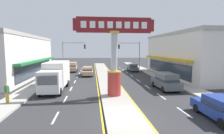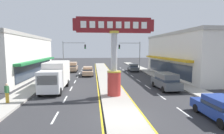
{
  "view_description": "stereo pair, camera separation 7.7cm",
  "coord_description": "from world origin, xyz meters",
  "px_view_note": "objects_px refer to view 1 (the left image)",
  "views": [
    {
      "loc": [
        -2.04,
        -11.52,
        4.62
      ],
      "look_at": [
        0.11,
        8.12,
        2.6
      ],
      "focal_mm": 28.44,
      "sensor_mm": 36.0,
      "label": 1
    },
    {
      "loc": [
        -1.97,
        -11.53,
        4.62
      ],
      "look_at": [
        0.11,
        8.12,
        2.6
      ],
      "focal_mm": 28.44,
      "sensor_mm": 36.0,
      "label": 2
    }
  ],
  "objects_px": {
    "pedestrian_near_kerb": "(7,92)",
    "box_truck_near_left_lane": "(56,75)",
    "storefront_right": "(194,55)",
    "sedan_kerb_right": "(221,108)",
    "traffic_light_right_side": "(132,51)",
    "suv_far_right_lane": "(72,67)",
    "district_sign": "(114,57)",
    "sedan_near_right_lane": "(88,71)",
    "storefront_left": "(10,57)",
    "sedan_far_left_oncoming": "(133,67)",
    "suv_mid_left_lane": "(166,81)",
    "traffic_light_left_side": "(71,51)"
  },
  "relations": [
    {
      "from": "suv_far_right_lane",
      "to": "sedan_kerb_right",
      "type": "relative_size",
      "value": 1.07
    },
    {
      "from": "storefront_right",
      "to": "traffic_light_right_side",
      "type": "distance_m",
      "value": 13.34
    },
    {
      "from": "suv_far_right_lane",
      "to": "suv_mid_left_lane",
      "type": "bearing_deg",
      "value": -54.59
    },
    {
      "from": "sedan_near_right_lane",
      "to": "pedestrian_near_kerb",
      "type": "bearing_deg",
      "value": -111.34
    },
    {
      "from": "traffic_light_right_side",
      "to": "box_truck_near_left_lane",
      "type": "distance_m",
      "value": 22.24
    },
    {
      "from": "sedan_near_right_lane",
      "to": "sedan_kerb_right",
      "type": "bearing_deg",
      "value": -65.77
    },
    {
      "from": "storefront_right",
      "to": "storefront_left",
      "type": "bearing_deg",
      "value": 177.79
    },
    {
      "from": "traffic_light_left_side",
      "to": "pedestrian_near_kerb",
      "type": "height_order",
      "value": "traffic_light_left_side"
    },
    {
      "from": "traffic_light_right_side",
      "to": "suv_far_right_lane",
      "type": "distance_m",
      "value": 13.28
    },
    {
      "from": "district_sign",
      "to": "box_truck_near_left_lane",
      "type": "xyz_separation_m",
      "value": [
        -6.22,
        3.63,
        -2.11
      ]
    },
    {
      "from": "sedan_kerb_right",
      "to": "traffic_light_left_side",
      "type": "bearing_deg",
      "value": 114.56
    },
    {
      "from": "suv_far_right_lane",
      "to": "pedestrian_near_kerb",
      "type": "xyz_separation_m",
      "value": [
        -2.83,
        -21.6,
        0.12
      ]
    },
    {
      "from": "storefront_left",
      "to": "suv_far_right_lane",
      "type": "height_order",
      "value": "storefront_left"
    },
    {
      "from": "traffic_light_right_side",
      "to": "pedestrian_near_kerb",
      "type": "xyz_separation_m",
      "value": [
        -15.59,
        -23.31,
        -3.14
      ]
    },
    {
      "from": "suv_mid_left_lane",
      "to": "traffic_light_right_side",
      "type": "bearing_deg",
      "value": 89.16
    },
    {
      "from": "box_truck_near_left_lane",
      "to": "pedestrian_near_kerb",
      "type": "distance_m",
      "value": 6.02
    },
    {
      "from": "storefront_left",
      "to": "sedan_kerb_right",
      "type": "bearing_deg",
      "value": -41.66
    },
    {
      "from": "suv_far_right_lane",
      "to": "sedan_kerb_right",
      "type": "distance_m",
      "value": 29.11
    },
    {
      "from": "storefront_left",
      "to": "sedan_kerb_right",
      "type": "xyz_separation_m",
      "value": [
        21.19,
        -18.86,
        -2.58
      ]
    },
    {
      "from": "district_sign",
      "to": "sedan_far_left_oncoming",
      "type": "distance_m",
      "value": 20.32
    },
    {
      "from": "storefront_left",
      "to": "traffic_light_right_side",
      "type": "height_order",
      "value": "storefront_left"
    },
    {
      "from": "suv_mid_left_lane",
      "to": "sedan_kerb_right",
      "type": "relative_size",
      "value": 1.07
    },
    {
      "from": "sedan_near_right_lane",
      "to": "box_truck_near_left_lane",
      "type": "distance_m",
      "value": 10.96
    },
    {
      "from": "suv_mid_left_lane",
      "to": "storefront_right",
      "type": "bearing_deg",
      "value": 45.74
    },
    {
      "from": "traffic_light_left_side",
      "to": "sedan_near_right_lane",
      "type": "xyz_separation_m",
      "value": [
        3.58,
        -7.53,
        -3.46
      ]
    },
    {
      "from": "storefront_left",
      "to": "traffic_light_right_side",
      "type": "bearing_deg",
      "value": 23.09
    },
    {
      "from": "traffic_light_left_side",
      "to": "suv_mid_left_lane",
      "type": "distance_m",
      "value": 23.26
    },
    {
      "from": "box_truck_near_left_lane",
      "to": "suv_mid_left_lane",
      "type": "relative_size",
      "value": 1.5
    },
    {
      "from": "sedan_near_right_lane",
      "to": "sedan_far_left_oncoming",
      "type": "distance_m",
      "value": 10.47
    },
    {
      "from": "district_sign",
      "to": "sedan_far_left_oncoming",
      "type": "bearing_deg",
      "value": 71.92
    },
    {
      "from": "suv_far_right_lane",
      "to": "pedestrian_near_kerb",
      "type": "relative_size",
      "value": 2.84
    },
    {
      "from": "district_sign",
      "to": "traffic_light_right_side",
      "type": "relative_size",
      "value": 1.23
    },
    {
      "from": "storefront_right",
      "to": "sedan_near_right_lane",
      "type": "bearing_deg",
      "value": 171.45
    },
    {
      "from": "district_sign",
      "to": "sedan_kerb_right",
      "type": "bearing_deg",
      "value": -45.48
    },
    {
      "from": "sedan_far_left_oncoming",
      "to": "sedan_kerb_right",
      "type": "height_order",
      "value": "same"
    },
    {
      "from": "pedestrian_near_kerb",
      "to": "storefront_left",
      "type": "bearing_deg",
      "value": 112.58
    },
    {
      "from": "pedestrian_near_kerb",
      "to": "box_truck_near_left_lane",
      "type": "bearing_deg",
      "value": 61.56
    },
    {
      "from": "district_sign",
      "to": "sedan_near_right_lane",
      "type": "bearing_deg",
      "value": 101.82
    },
    {
      "from": "traffic_light_left_side",
      "to": "box_truck_near_left_lane",
      "type": "relative_size",
      "value": 0.89
    },
    {
      "from": "storefront_right",
      "to": "pedestrian_near_kerb",
      "type": "distance_m",
      "value": 27.43
    },
    {
      "from": "traffic_light_right_side",
      "to": "sedan_far_left_oncoming",
      "type": "bearing_deg",
      "value": -96.4
    },
    {
      "from": "suv_far_right_lane",
      "to": "sedan_near_right_lane",
      "type": "bearing_deg",
      "value": -60.82
    },
    {
      "from": "storefront_right",
      "to": "sedan_kerb_right",
      "type": "distance_m",
      "value": 19.93
    },
    {
      "from": "district_sign",
      "to": "sedan_kerb_right",
      "type": "height_order",
      "value": "district_sign"
    },
    {
      "from": "storefront_left",
      "to": "traffic_light_left_side",
      "type": "relative_size",
      "value": 3.3
    },
    {
      "from": "storefront_left",
      "to": "sedan_near_right_lane",
      "type": "bearing_deg",
      "value": 7.28
    },
    {
      "from": "suv_far_right_lane",
      "to": "box_truck_near_left_lane",
      "type": "distance_m",
      "value": 16.35
    },
    {
      "from": "sedan_kerb_right",
      "to": "pedestrian_near_kerb",
      "type": "xyz_separation_m",
      "value": [
        -15.31,
        4.7,
        0.32
      ]
    },
    {
      "from": "traffic_light_right_side",
      "to": "box_truck_near_left_lane",
      "type": "xyz_separation_m",
      "value": [
        -12.74,
        -18.05,
        -2.55
      ]
    },
    {
      "from": "district_sign",
      "to": "storefront_right",
      "type": "height_order",
      "value": "district_sign"
    }
  ]
}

